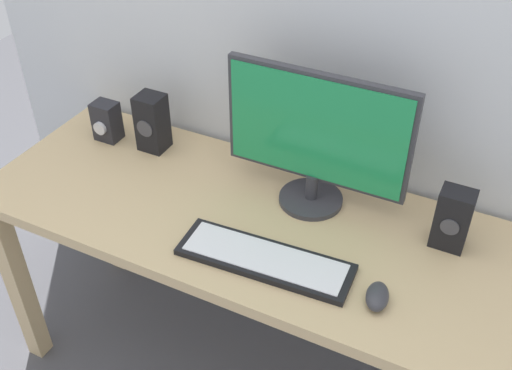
# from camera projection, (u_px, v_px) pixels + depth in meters

# --- Properties ---
(desk) EXTENTS (1.60, 0.63, 0.77)m
(desk) POSITION_uv_depth(u_px,v_px,m) (242.00, 240.00, 1.85)
(desk) COLOR tan
(desk) RESTS_ON ground_plane
(monitor) EXTENTS (0.54, 0.19, 0.42)m
(monitor) POSITION_uv_depth(u_px,v_px,m) (316.00, 137.00, 1.69)
(monitor) COLOR #333338
(monitor) RESTS_ON desk
(keyboard_primary) EXTENTS (0.48, 0.17, 0.02)m
(keyboard_primary) POSITION_uv_depth(u_px,v_px,m) (265.00, 259.00, 1.61)
(keyboard_primary) COLOR black
(keyboard_primary) RESTS_ON desk
(mouse) EXTENTS (0.07, 0.11, 0.04)m
(mouse) POSITION_uv_depth(u_px,v_px,m) (377.00, 296.00, 1.50)
(mouse) COLOR #333338
(mouse) RESTS_ON desk
(speaker_right) EXTENTS (0.09, 0.08, 0.18)m
(speaker_right) POSITION_uv_depth(u_px,v_px,m) (453.00, 219.00, 1.62)
(speaker_right) COLOR black
(speaker_right) RESTS_ON desk
(speaker_left) EXTENTS (0.09, 0.09, 0.20)m
(speaker_left) POSITION_uv_depth(u_px,v_px,m) (152.00, 122.00, 1.99)
(speaker_left) COLOR black
(speaker_left) RESTS_ON desk
(audio_controller) EXTENTS (0.08, 0.08, 0.14)m
(audio_controller) POSITION_uv_depth(u_px,v_px,m) (107.00, 121.00, 2.05)
(audio_controller) COLOR #232328
(audio_controller) RESTS_ON desk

